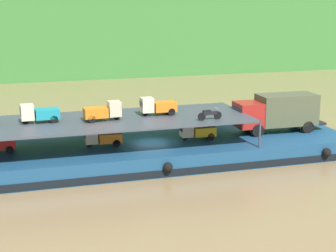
{
  "coord_description": "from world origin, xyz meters",
  "views": [
    {
      "loc": [
        -10.25,
        -38.38,
        12.35
      ],
      "look_at": [
        1.31,
        0.0,
        2.7
      ],
      "focal_mm": 57.52,
      "sensor_mm": 36.0,
      "label": 1
    }
  ],
  "objects_px": {
    "mini_truck_upper_bow": "(158,106)",
    "mini_truck_upper_mid": "(39,113)",
    "covered_lorry": "(278,112)",
    "motorcycle_upper_port": "(210,114)",
    "mini_truck_lower_mid": "(197,131)",
    "mini_truck_upper_fore": "(103,111)",
    "mini_truck_lower_aft": "(102,137)",
    "cargo_barge": "(152,152)"
  },
  "relations": [
    {
      "from": "mini_truck_lower_aft",
      "to": "mini_truck_upper_mid",
      "type": "xyz_separation_m",
      "value": [
        -4.46,
        0.42,
        2.0
      ]
    },
    {
      "from": "mini_truck_upper_mid",
      "to": "motorcycle_upper_port",
      "type": "height_order",
      "value": "mini_truck_upper_mid"
    },
    {
      "from": "mini_truck_upper_fore",
      "to": "motorcycle_upper_port",
      "type": "relative_size",
      "value": 1.46
    },
    {
      "from": "mini_truck_lower_aft",
      "to": "motorcycle_upper_port",
      "type": "xyz_separation_m",
      "value": [
        7.6,
        -2.33,
        1.74
      ]
    },
    {
      "from": "motorcycle_upper_port",
      "to": "mini_truck_upper_bow",
      "type": "bearing_deg",
      "value": 138.65
    },
    {
      "from": "mini_truck_upper_fore",
      "to": "mini_truck_upper_bow",
      "type": "relative_size",
      "value": 1.01
    },
    {
      "from": "cargo_barge",
      "to": "mini_truck_upper_bow",
      "type": "height_order",
      "value": "mini_truck_upper_bow"
    },
    {
      "from": "mini_truck_lower_aft",
      "to": "cargo_barge",
      "type": "bearing_deg",
      "value": -1.72
    },
    {
      "from": "mini_truck_upper_mid",
      "to": "mini_truck_upper_fore",
      "type": "relative_size",
      "value": 1.01
    },
    {
      "from": "mini_truck_upper_bow",
      "to": "mini_truck_lower_mid",
      "type": "bearing_deg",
      "value": -12.22
    },
    {
      "from": "mini_truck_lower_aft",
      "to": "mini_truck_upper_mid",
      "type": "height_order",
      "value": "mini_truck_upper_mid"
    },
    {
      "from": "mini_truck_lower_aft",
      "to": "mini_truck_lower_mid",
      "type": "relative_size",
      "value": 1.0
    },
    {
      "from": "mini_truck_lower_aft",
      "to": "mini_truck_upper_mid",
      "type": "relative_size",
      "value": 0.99
    },
    {
      "from": "mini_truck_lower_mid",
      "to": "mini_truck_upper_mid",
      "type": "relative_size",
      "value": 1.0
    },
    {
      "from": "mini_truck_upper_mid",
      "to": "motorcycle_upper_port",
      "type": "xyz_separation_m",
      "value": [
        12.07,
        -2.75,
        -0.26
      ]
    },
    {
      "from": "mini_truck_lower_mid",
      "to": "motorcycle_upper_port",
      "type": "bearing_deg",
      "value": -85.02
    },
    {
      "from": "mini_truck_upper_mid",
      "to": "motorcycle_upper_port",
      "type": "distance_m",
      "value": 12.38
    },
    {
      "from": "motorcycle_upper_port",
      "to": "mini_truck_lower_mid",
      "type": "bearing_deg",
      "value": 94.98
    },
    {
      "from": "cargo_barge",
      "to": "mini_truck_upper_bow",
      "type": "distance_m",
      "value": 3.55
    },
    {
      "from": "cargo_barge",
      "to": "mini_truck_lower_mid",
      "type": "xyz_separation_m",
      "value": [
        3.65,
        -0.06,
        1.44
      ]
    },
    {
      "from": "mini_truck_lower_mid",
      "to": "mini_truck_upper_fore",
      "type": "distance_m",
      "value": 7.61
    },
    {
      "from": "covered_lorry",
      "to": "mini_truck_lower_mid",
      "type": "distance_m",
      "value": 7.2
    },
    {
      "from": "cargo_barge",
      "to": "mini_truck_upper_fore",
      "type": "relative_size",
      "value": 11.36
    },
    {
      "from": "cargo_barge",
      "to": "mini_truck_upper_bow",
      "type": "xyz_separation_m",
      "value": [
        0.65,
        0.59,
        3.44
      ]
    },
    {
      "from": "mini_truck_lower_aft",
      "to": "mini_truck_upper_fore",
      "type": "xyz_separation_m",
      "value": [
        0.08,
        -0.21,
        2.0
      ]
    },
    {
      "from": "mini_truck_lower_mid",
      "to": "mini_truck_upper_fore",
      "type": "relative_size",
      "value": 1.01
    },
    {
      "from": "cargo_barge",
      "to": "mini_truck_lower_mid",
      "type": "distance_m",
      "value": 3.92
    },
    {
      "from": "cargo_barge",
      "to": "mini_truck_upper_bow",
      "type": "relative_size",
      "value": 11.48
    },
    {
      "from": "mini_truck_upper_mid",
      "to": "mini_truck_upper_fore",
      "type": "height_order",
      "value": "same"
    },
    {
      "from": "covered_lorry",
      "to": "mini_truck_lower_aft",
      "type": "bearing_deg",
      "value": -179.44
    },
    {
      "from": "mini_truck_lower_mid",
      "to": "motorcycle_upper_port",
      "type": "xyz_separation_m",
      "value": [
        0.19,
        -2.16,
        1.74
      ]
    },
    {
      "from": "cargo_barge",
      "to": "mini_truck_upper_mid",
      "type": "distance_m",
      "value": 8.94
    },
    {
      "from": "covered_lorry",
      "to": "motorcycle_upper_port",
      "type": "height_order",
      "value": "covered_lorry"
    },
    {
      "from": "mini_truck_upper_bow",
      "to": "mini_truck_upper_mid",
      "type": "bearing_deg",
      "value": -179.63
    },
    {
      "from": "mini_truck_lower_mid",
      "to": "mini_truck_upper_mid",
      "type": "xyz_separation_m",
      "value": [
        -11.88,
        0.59,
        2.0
      ]
    },
    {
      "from": "covered_lorry",
      "to": "mini_truck_lower_mid",
      "type": "bearing_deg",
      "value": -177.47
    },
    {
      "from": "mini_truck_lower_mid",
      "to": "cargo_barge",
      "type": "bearing_deg",
      "value": 179.07
    },
    {
      "from": "covered_lorry",
      "to": "mini_truck_upper_mid",
      "type": "height_order",
      "value": "mini_truck_upper_mid"
    },
    {
      "from": "mini_truck_lower_aft",
      "to": "mini_truck_upper_fore",
      "type": "relative_size",
      "value": 1.0
    },
    {
      "from": "cargo_barge",
      "to": "mini_truck_lower_aft",
      "type": "distance_m",
      "value": 4.03
    },
    {
      "from": "mini_truck_upper_fore",
      "to": "mini_truck_upper_bow",
      "type": "bearing_deg",
      "value": 9.05
    },
    {
      "from": "cargo_barge",
      "to": "mini_truck_lower_aft",
      "type": "bearing_deg",
      "value": 178.28
    }
  ]
}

